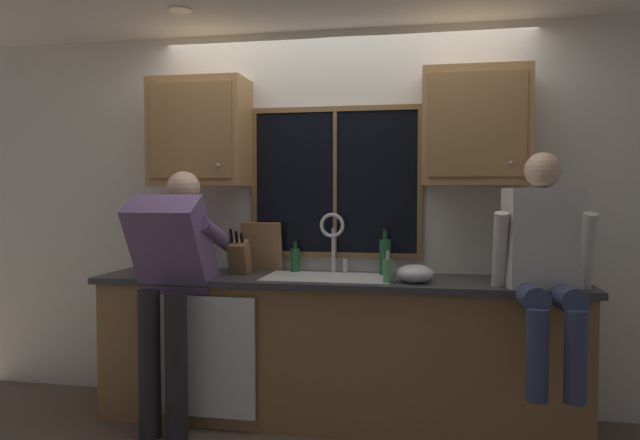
# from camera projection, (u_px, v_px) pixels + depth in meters

# --- Properties ---
(back_wall) EXTENTS (5.38, 0.12, 2.55)m
(back_wall) POSITION_uv_depth(u_px,v_px,m) (344.00, 219.00, 4.02)
(back_wall) COLOR silver
(back_wall) RESTS_ON floor
(ceiling_downlight_left) EXTENTS (0.14, 0.14, 0.01)m
(ceiling_downlight_left) POSITION_uv_depth(u_px,v_px,m) (180.00, 10.00, 3.47)
(ceiling_downlight_left) COLOR #FFEAB2
(window_glass) EXTENTS (1.10, 0.02, 0.95)m
(window_glass) POSITION_uv_depth(u_px,v_px,m) (335.00, 182.00, 3.95)
(window_glass) COLOR black
(window_frame_top) EXTENTS (1.17, 0.02, 0.04)m
(window_frame_top) POSITION_uv_depth(u_px,v_px,m) (335.00, 109.00, 3.91)
(window_frame_top) COLOR brown
(window_frame_bottom) EXTENTS (1.17, 0.02, 0.04)m
(window_frame_bottom) POSITION_uv_depth(u_px,v_px,m) (335.00, 255.00, 3.96)
(window_frame_bottom) COLOR brown
(window_frame_left) EXTENTS (0.03, 0.02, 0.95)m
(window_frame_left) POSITION_uv_depth(u_px,v_px,m) (254.00, 183.00, 4.04)
(window_frame_left) COLOR brown
(window_frame_right) EXTENTS (0.03, 0.02, 0.95)m
(window_frame_right) POSITION_uv_depth(u_px,v_px,m) (420.00, 182.00, 3.83)
(window_frame_right) COLOR brown
(window_mullion_center) EXTENTS (0.02, 0.02, 0.95)m
(window_mullion_center) POSITION_uv_depth(u_px,v_px,m) (335.00, 182.00, 3.93)
(window_mullion_center) COLOR brown
(lower_cabinet_run) EXTENTS (2.98, 0.58, 0.88)m
(lower_cabinet_run) POSITION_uv_depth(u_px,v_px,m) (335.00, 352.00, 3.71)
(lower_cabinet_run) COLOR olive
(lower_cabinet_run) RESTS_ON floor
(countertop) EXTENTS (3.04, 0.62, 0.04)m
(countertop) POSITION_uv_depth(u_px,v_px,m) (335.00, 281.00, 3.67)
(countertop) COLOR #38383D
(countertop) RESTS_ON lower_cabinet_run
(dishwasher_front) EXTENTS (0.60, 0.02, 0.74)m
(dishwasher_front) POSITION_uv_depth(u_px,v_px,m) (207.00, 357.00, 3.53)
(dishwasher_front) COLOR white
(upper_cabinet_left) EXTENTS (0.65, 0.36, 0.72)m
(upper_cabinet_left) POSITION_uv_depth(u_px,v_px,m) (200.00, 133.00, 3.94)
(upper_cabinet_left) COLOR #A87A47
(upper_cabinet_right) EXTENTS (0.65, 0.36, 0.72)m
(upper_cabinet_right) POSITION_uv_depth(u_px,v_px,m) (475.00, 127.00, 3.61)
(upper_cabinet_right) COLOR #A87A47
(sink) EXTENTS (0.80, 0.46, 0.21)m
(sink) POSITION_uv_depth(u_px,v_px,m) (328.00, 292.00, 3.69)
(sink) COLOR silver
(sink) RESTS_ON lower_cabinet_run
(faucet) EXTENTS (0.18, 0.09, 0.40)m
(faucet) POSITION_uv_depth(u_px,v_px,m) (334.00, 235.00, 3.85)
(faucet) COLOR silver
(faucet) RESTS_ON countertop
(person_standing) EXTENTS (0.53, 0.67, 1.59)m
(person_standing) POSITION_uv_depth(u_px,v_px,m) (171.00, 272.00, 3.53)
(person_standing) COLOR #262628
(person_standing) RESTS_ON floor
(person_sitting_on_counter) EXTENTS (0.54, 0.63, 1.26)m
(person_sitting_on_counter) POSITION_uv_depth(u_px,v_px,m) (545.00, 257.00, 3.18)
(person_sitting_on_counter) COLOR #384260
(person_sitting_on_counter) RESTS_ON countertop
(knife_block) EXTENTS (0.12, 0.18, 0.32)m
(knife_block) POSITION_uv_depth(u_px,v_px,m) (239.00, 257.00, 3.83)
(knife_block) COLOR olive
(knife_block) RESTS_ON countertop
(cutting_board) EXTENTS (0.28, 0.09, 0.34)m
(cutting_board) POSITION_uv_depth(u_px,v_px,m) (262.00, 247.00, 3.98)
(cutting_board) COLOR #997047
(cutting_board) RESTS_ON countertop
(mixing_bowl) EXTENTS (0.23, 0.23, 0.11)m
(mixing_bowl) POSITION_uv_depth(u_px,v_px,m) (415.00, 274.00, 3.47)
(mixing_bowl) COLOR silver
(mixing_bowl) RESTS_ON countertop
(soap_dispenser) EXTENTS (0.06, 0.07, 0.19)m
(soap_dispenser) POSITION_uv_depth(u_px,v_px,m) (388.00, 270.00, 3.45)
(soap_dispenser) COLOR #59A566
(soap_dispenser) RESTS_ON countertop
(bottle_green_glass) EXTENTS (0.08, 0.08, 0.30)m
(bottle_green_glass) POSITION_uv_depth(u_px,v_px,m) (385.00, 256.00, 3.78)
(bottle_green_glass) COLOR #1E592D
(bottle_green_glass) RESTS_ON countertop
(bottle_tall_clear) EXTENTS (0.06, 0.06, 0.21)m
(bottle_tall_clear) POSITION_uv_depth(u_px,v_px,m) (295.00, 259.00, 3.93)
(bottle_tall_clear) COLOR #1E592D
(bottle_tall_clear) RESTS_ON countertop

